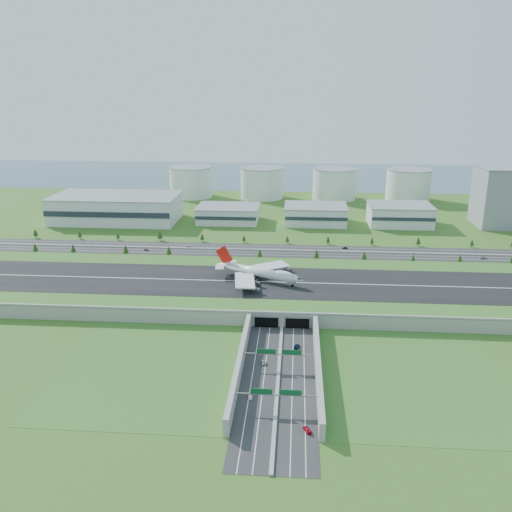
# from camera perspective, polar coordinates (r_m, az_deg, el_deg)

# --- Properties ---
(ground) EXTENTS (1200.00, 1200.00, 0.00)m
(ground) POSITION_cam_1_polar(r_m,az_deg,el_deg) (348.68, 2.99, -4.04)
(ground) COLOR #37591C
(ground) RESTS_ON ground
(airfield_deck) EXTENTS (520.00, 100.00, 9.20)m
(airfield_deck) POSITION_cam_1_polar(r_m,az_deg,el_deg) (347.10, 3.00, -3.42)
(airfield_deck) COLOR gray
(airfield_deck) RESTS_ON ground
(underpass_road) EXTENTS (38.80, 120.40, 8.00)m
(underpass_road) POSITION_cam_1_polar(r_m,az_deg,el_deg) (257.19, 2.40, -11.50)
(underpass_road) COLOR #28282B
(underpass_road) RESTS_ON ground
(sign_gantry_near) EXTENTS (38.70, 0.70, 9.80)m
(sign_gantry_near) POSITION_cam_1_polar(r_m,az_deg,el_deg) (259.36, 2.45, -10.35)
(sign_gantry_near) COLOR gray
(sign_gantry_near) RESTS_ON ground
(sign_gantry_far) EXTENTS (38.70, 0.70, 9.80)m
(sign_gantry_far) POSITION_cam_1_polar(r_m,az_deg,el_deg) (229.03, 2.12, -14.45)
(sign_gantry_far) COLOR gray
(sign_gantry_far) RESTS_ON ground
(north_expressway) EXTENTS (560.00, 36.00, 0.12)m
(north_expressway) POSITION_cam_1_polar(r_m,az_deg,el_deg) (438.36, 3.33, 0.54)
(north_expressway) COLOR #28282B
(north_expressway) RESTS_ON ground
(tree_row) EXTENTS (499.81, 48.72, 8.46)m
(tree_row) POSITION_cam_1_polar(r_m,az_deg,el_deg) (434.10, 3.70, 0.99)
(tree_row) COLOR #3D2819
(tree_row) RESTS_ON ground
(hangar_west) EXTENTS (120.00, 60.00, 25.00)m
(hangar_west) POSITION_cam_1_polar(r_m,az_deg,el_deg) (551.20, -14.47, 4.89)
(hangar_west) COLOR silver
(hangar_west) RESTS_ON ground
(hangar_mid_a) EXTENTS (58.00, 42.00, 15.00)m
(hangar_mid_a) POSITION_cam_1_polar(r_m,az_deg,el_deg) (532.32, -2.93, 4.44)
(hangar_mid_a) COLOR silver
(hangar_mid_a) RESTS_ON ground
(hangar_mid_b) EXTENTS (58.00, 42.00, 17.00)m
(hangar_mid_b) POSITION_cam_1_polar(r_m,az_deg,el_deg) (528.22, 6.28, 4.36)
(hangar_mid_b) COLOR silver
(hangar_mid_b) RESTS_ON ground
(hangar_mid_c) EXTENTS (58.00, 42.00, 19.00)m
(hangar_mid_c) POSITION_cam_1_polar(r_m,az_deg,el_deg) (536.76, 14.87, 4.20)
(hangar_mid_c) COLOR silver
(hangar_mid_c) RESTS_ON ground
(office_tower) EXTENTS (46.00, 46.00, 55.00)m
(office_tower) POSITION_cam_1_polar(r_m,az_deg,el_deg) (563.05, 24.52, 5.68)
(office_tower) COLOR gray
(office_tower) RESTS_ON ground
(fuel_tank_a) EXTENTS (50.00, 50.00, 35.00)m
(fuel_tank_a) POSITION_cam_1_polar(r_m,az_deg,el_deg) (656.07, -6.87, 7.73)
(fuel_tank_a) COLOR silver
(fuel_tank_a) RESTS_ON ground
(fuel_tank_b) EXTENTS (50.00, 50.00, 35.00)m
(fuel_tank_b) POSITION_cam_1_polar(r_m,az_deg,el_deg) (645.07, 0.62, 7.69)
(fuel_tank_b) COLOR silver
(fuel_tank_b) RESTS_ON ground
(fuel_tank_c) EXTENTS (50.00, 50.00, 35.00)m
(fuel_tank_c) POSITION_cam_1_polar(r_m,az_deg,el_deg) (645.18, 8.24, 7.51)
(fuel_tank_c) COLOR silver
(fuel_tank_c) RESTS_ON ground
(fuel_tank_d) EXTENTS (50.00, 50.00, 35.00)m
(fuel_tank_d) POSITION_cam_1_polar(r_m,az_deg,el_deg) (656.40, 15.72, 7.21)
(fuel_tank_d) COLOR silver
(fuel_tank_d) RESTS_ON ground
(bay_water) EXTENTS (1200.00, 260.00, 0.06)m
(bay_water) POSITION_cam_1_polar(r_m,az_deg,el_deg) (814.31, 3.91, 8.48)
(bay_water) COLOR #39586D
(bay_water) RESTS_ON ground
(boeing_747) EXTENTS (59.53, 54.88, 19.79)m
(boeing_747) POSITION_cam_1_polar(r_m,az_deg,el_deg) (347.19, 0.29, -1.71)
(boeing_747) COLOR silver
(boeing_747) RESTS_ON airfield_deck
(car_0) EXTENTS (3.13, 5.10, 1.62)m
(car_0) POSITION_cam_1_polar(r_m,az_deg,el_deg) (265.35, 0.82, -11.13)
(car_0) COLOR #9F9FA3
(car_0) RESTS_ON ground
(car_1) EXTENTS (1.97, 4.58, 1.47)m
(car_1) POSITION_cam_1_polar(r_m,az_deg,el_deg) (239.77, -0.61, -14.55)
(car_1) COLOR silver
(car_1) RESTS_ON ground
(car_2) EXTENTS (3.38, 5.72, 1.49)m
(car_2) POSITION_cam_1_polar(r_m,az_deg,el_deg) (280.96, 4.30, -9.46)
(car_2) COLOR #0B1638
(car_2) RESTS_ON ground
(car_3) EXTENTS (3.93, 5.58, 1.50)m
(car_3) POSITION_cam_1_polar(r_m,az_deg,el_deg) (221.17, 5.42, -17.72)
(car_3) COLOR #A70F21
(car_3) RESTS_ON ground
(car_4) EXTENTS (4.23, 2.28, 1.37)m
(car_4) POSITION_cam_1_polar(r_m,az_deg,el_deg) (447.33, -11.45, 0.66)
(car_4) COLOR #545358
(car_4) RESTS_ON ground
(car_5) EXTENTS (4.19, 1.59, 1.36)m
(car_5) POSITION_cam_1_polar(r_m,az_deg,el_deg) (449.49, 9.34, 0.86)
(car_5) COLOR black
(car_5) RESTS_ON ground
(car_6) EXTENTS (6.51, 4.55, 1.65)m
(car_6) POSITION_cam_1_polar(r_m,az_deg,el_deg) (453.40, 22.78, -0.15)
(car_6) COLOR silver
(car_6) RESTS_ON ground
(car_7) EXTENTS (5.74, 3.50, 1.56)m
(car_7) POSITION_cam_1_polar(r_m,az_deg,el_deg) (452.02, -7.08, 1.07)
(car_7) COLOR silver
(car_7) RESTS_ON ground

